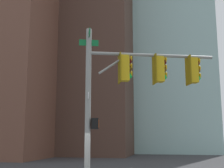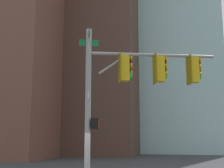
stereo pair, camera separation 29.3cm
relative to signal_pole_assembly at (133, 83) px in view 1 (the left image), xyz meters
name	(u,v)px [view 1 (the left image)]	position (x,y,z in m)	size (l,w,h in m)	color
signal_pole_assembly	(133,83)	(0.00, 0.00, 0.00)	(5.08, 2.20, 6.48)	gray
building_brick_nearside	(49,34)	(17.27, -31.68, 14.07)	(26.88, 17.27, 36.95)	#4C3328
building_brick_farside	(26,67)	(34.09, -56.89, 15.21)	(21.26, 19.52, 39.23)	brown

